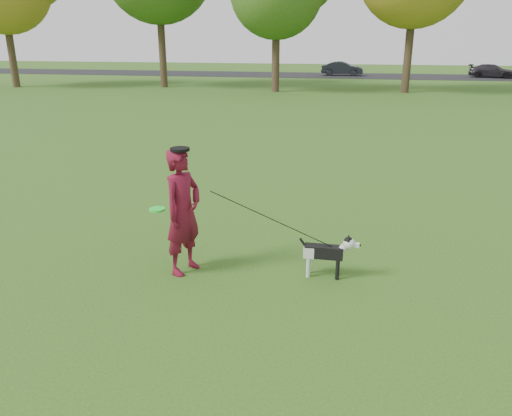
% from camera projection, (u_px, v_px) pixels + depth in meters
% --- Properties ---
extents(ground, '(120.00, 120.00, 0.00)m').
position_uv_depth(ground, '(272.00, 277.00, 7.23)').
color(ground, '#285116').
rests_on(ground, ground).
extents(road, '(120.00, 7.00, 0.02)m').
position_uv_depth(road, '(345.00, 76.00, 44.33)').
color(road, black).
rests_on(road, ground).
extents(man, '(0.66, 0.79, 1.85)m').
position_uv_depth(man, '(183.00, 212.00, 7.14)').
color(man, maroon).
rests_on(man, ground).
extents(dog, '(0.87, 0.17, 0.66)m').
position_uv_depth(dog, '(328.00, 251.00, 7.11)').
color(dog, black).
rests_on(dog, ground).
extents(car_mid, '(3.68, 1.44, 1.19)m').
position_uv_depth(car_mid, '(342.00, 69.00, 44.19)').
color(car_mid, black).
rests_on(car_mid, road).
extents(car_right, '(4.03, 2.67, 1.09)m').
position_uv_depth(car_right, '(492.00, 71.00, 41.93)').
color(car_right, black).
rests_on(car_right, road).
extents(man_held_items, '(2.68, 0.41, 1.41)m').
position_uv_depth(man_held_items, '(274.00, 220.00, 6.98)').
color(man_held_items, '#1FF836').
rests_on(man_held_items, ground).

